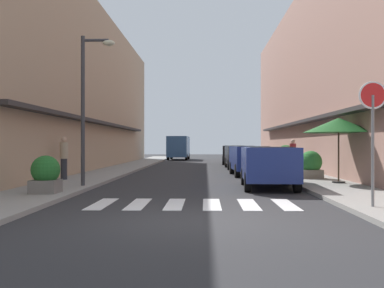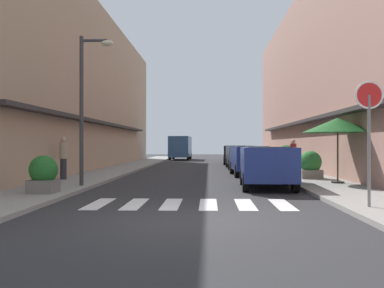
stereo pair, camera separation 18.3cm
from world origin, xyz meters
name	(u,v)px [view 1 (the left image)]	position (x,y,z in m)	size (l,w,h in m)	color
ground_plane	(200,172)	(0.00, 15.89, 0.00)	(87.39, 87.39, 0.00)	#2B2B2D
sidewalk_left	(116,171)	(-4.77, 15.89, 0.06)	(2.36, 55.61, 0.12)	gray
sidewalk_right	(284,171)	(4.77, 15.89, 0.06)	(2.36, 55.61, 0.12)	gray
building_row_left	(58,87)	(-8.45, 16.88, 4.96)	(5.50, 37.75, 9.92)	tan
building_row_right	(345,79)	(8.45, 16.88, 5.39)	(5.50, 37.75, 10.79)	#A87A6B
crosswalk	(193,204)	(0.00, 2.37, 0.01)	(5.20, 2.20, 0.01)	silver
parked_car_near	(268,162)	(2.54, 6.60, 0.92)	(1.94, 3.97, 1.47)	navy
parked_car_mid	(250,157)	(2.54, 12.76, 0.92)	(1.93, 4.00, 1.47)	navy
parked_car_far	(240,154)	(2.54, 19.11, 0.92)	(1.84, 4.48, 1.47)	black
parked_car_distant	(234,152)	(2.54, 25.32, 0.92)	(1.95, 4.40, 1.47)	black
delivery_van	(179,146)	(-2.39, 35.22, 1.41)	(2.10, 5.44, 2.37)	#33598C
round_street_sign	(373,110)	(4.17, 1.28, 2.34)	(0.65, 0.07, 2.89)	slate
street_lamp	(88,94)	(-3.76, 6.18, 3.31)	(1.19, 0.28, 5.21)	#38383D
cafe_umbrella	(339,125)	(5.27, 7.51, 2.26)	(2.61, 2.61, 2.42)	#262626
planter_corner	(46,174)	(-4.41, 3.87, 0.67)	(0.85, 0.85, 1.11)	slate
planter_midblock	(311,165)	(4.78, 9.75, 0.68)	(0.94, 0.94, 1.16)	gray
planter_far	(286,158)	(4.69, 14.99, 0.80)	(1.07, 1.07, 1.40)	slate
pedestrian_walking_near	(293,154)	(5.01, 14.72, 1.02)	(0.34, 0.34, 1.70)	#282B33
pedestrian_walking_far	(64,157)	(-5.47, 8.78, 1.05)	(0.34, 0.34, 1.75)	#282B33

